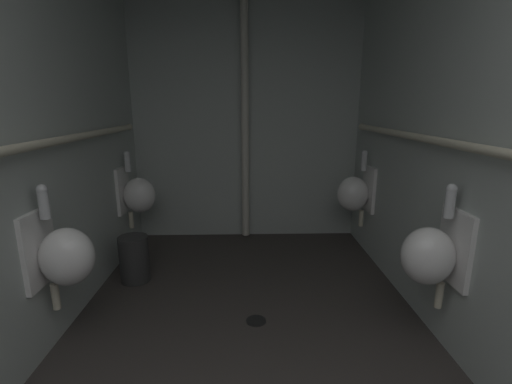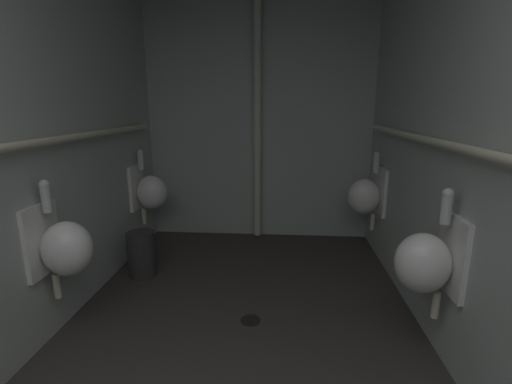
# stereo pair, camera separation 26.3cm
# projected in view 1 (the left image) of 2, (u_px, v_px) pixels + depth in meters

# --- Properties ---
(floor) EXTENTS (2.52, 4.11, 0.08)m
(floor) POSITION_uv_depth(u_px,v_px,m) (249.00, 355.00, 2.19)
(floor) COLOR #383330
(floor) RESTS_ON ground
(wall_left) EXTENTS (0.06, 4.11, 2.64)m
(wall_left) POSITION_uv_depth(u_px,v_px,m) (7.00, 130.00, 1.84)
(wall_left) COLOR #AEB7B2
(wall_left) RESTS_ON ground
(wall_right) EXTENTS (0.06, 4.11, 2.64)m
(wall_right) POSITION_uv_depth(u_px,v_px,m) (479.00, 130.00, 1.91)
(wall_right) COLOR #AEB7B2
(wall_right) RESTS_ON ground
(wall_back) EXTENTS (2.52, 0.06, 2.64)m
(wall_back) POSITION_uv_depth(u_px,v_px,m) (246.00, 117.00, 3.84)
(wall_back) COLOR #AEB7B2
(wall_back) RESTS_ON ground
(urinal_left_mid) EXTENTS (0.32, 0.30, 0.76)m
(urinal_left_mid) POSITION_uv_depth(u_px,v_px,m) (63.00, 255.00, 2.04)
(urinal_left_mid) COLOR white
(urinal_left_far) EXTENTS (0.32, 0.30, 0.76)m
(urinal_left_far) POSITION_uv_depth(u_px,v_px,m) (137.00, 194.00, 3.44)
(urinal_left_far) COLOR white
(urinal_right_mid) EXTENTS (0.32, 0.30, 0.76)m
(urinal_right_mid) POSITION_uv_depth(u_px,v_px,m) (431.00, 254.00, 2.06)
(urinal_right_mid) COLOR white
(urinal_right_far) EXTENTS (0.32, 0.30, 0.76)m
(urinal_right_far) POSITION_uv_depth(u_px,v_px,m) (355.00, 193.00, 3.49)
(urinal_right_far) COLOR white
(supply_pipe_left) EXTENTS (0.06, 3.41, 0.06)m
(supply_pipe_left) POSITION_uv_depth(u_px,v_px,m) (28.00, 147.00, 1.86)
(supply_pipe_left) COLOR beige
(supply_pipe_right) EXTENTS (0.06, 3.35, 0.06)m
(supply_pipe_right) POSITION_uv_depth(u_px,v_px,m) (458.00, 145.00, 1.94)
(supply_pipe_right) COLOR beige
(standpipe_back_wall) EXTENTS (0.08, 0.08, 2.59)m
(standpipe_back_wall) POSITION_uv_depth(u_px,v_px,m) (245.00, 117.00, 3.73)
(standpipe_back_wall) COLOR beige
(standpipe_back_wall) RESTS_ON ground
(floor_drain) EXTENTS (0.14, 0.14, 0.01)m
(floor_drain) POSITION_uv_depth(u_px,v_px,m) (256.00, 320.00, 2.47)
(floor_drain) COLOR black
(floor_drain) RESTS_ON ground
(waste_bin) EXTENTS (0.24, 0.24, 0.39)m
(waste_bin) POSITION_uv_depth(u_px,v_px,m) (134.00, 259.00, 3.00)
(waste_bin) COLOR #2D2D2D
(waste_bin) RESTS_ON ground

